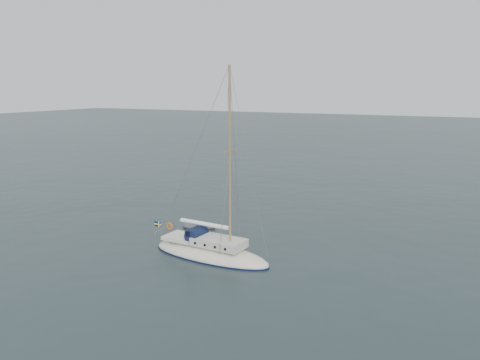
% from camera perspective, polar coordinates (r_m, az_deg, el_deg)
% --- Properties ---
extents(ground, '(300.00, 300.00, 0.00)m').
position_cam_1_polar(ground, '(30.45, -1.48, -8.05)').
color(ground, black).
rests_on(ground, ground).
extents(sailboat, '(8.28, 2.49, 11.79)m').
position_cam_1_polar(sailboat, '(28.35, -3.62, -7.65)').
color(sailboat, white).
rests_on(sailboat, ground).
extents(dinghy, '(2.45, 1.11, 0.35)m').
position_cam_1_polar(dinghy, '(34.25, -5.01, -5.61)').
color(dinghy, '#4E4E53').
rests_on(dinghy, ground).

